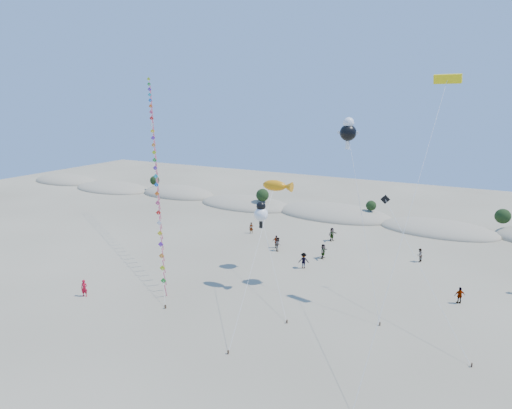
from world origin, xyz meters
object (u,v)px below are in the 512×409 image
object	(u,v)px
flyer_foreground	(84,288)
fish_kite	(277,186)
parafoil_kite	(446,85)
kite_train	(155,158)

from	to	relation	value
flyer_foreground	fish_kite	bearing A→B (deg)	6.98
parafoil_kite	fish_kite	bearing A→B (deg)	-167.94
kite_train	fish_kite	distance (m)	19.46
kite_train	parafoil_kite	distance (m)	33.56
kite_train	fish_kite	world-z (taller)	kite_train
parafoil_kite	flyer_foreground	bearing A→B (deg)	-155.36
kite_train	parafoil_kite	bearing A→B (deg)	-3.12
kite_train	parafoil_kite	size ratio (longest dim) A/B	1.26
kite_train	flyer_foreground	distance (m)	18.68
kite_train	flyer_foreground	xyz separation A→B (m)	(3.50, -15.07, -10.46)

